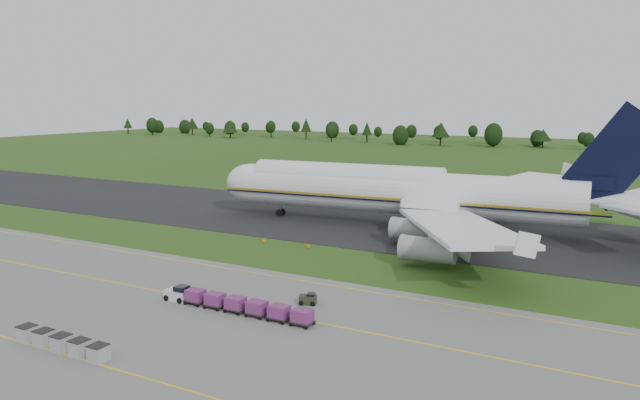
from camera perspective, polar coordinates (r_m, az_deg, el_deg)
The scene contains 10 objects.
ground at distance 89.06m, azimuth -0.31°, elevation -5.49°, with size 600.00×600.00×0.00m, color #284815.
apron at distance 63.11m, azimuth -15.98°, elevation -12.17°, with size 300.00×52.00×0.06m, color slate.
taxiway at distance 113.65m, azimuth 6.62°, elevation -2.28°, with size 300.00×40.00×0.08m, color black.
apron_markings at distance 67.87m, azimuth -11.73°, elevation -10.42°, with size 300.00×30.20×0.01m.
tree_line at distance 296.75m, azimuth 22.94°, elevation 5.38°, with size 528.02×22.69×11.69m.
aircraft at distance 111.10m, azimuth 8.22°, elevation 0.75°, with size 79.68×77.37×22.35m.
baggage_train at distance 68.40m, azimuth -7.95°, elevation -9.35°, with size 18.99×1.72×1.66m.
utility_cart at distance 70.19m, azimuth -1.12°, elevation -9.12°, with size 2.12×1.66×1.02m.
uld_row at distance 62.56m, azimuth -22.59°, elevation -11.96°, with size 11.12×1.52×1.50m.
edge_markers at distance 97.79m, azimuth -3.14°, elevation -3.99°, with size 8.63×0.30×0.60m.
Camera 1 is at (42.20, -75.06, 22.75)m, focal length 35.00 mm.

